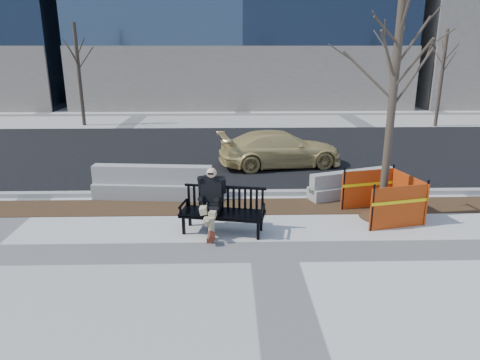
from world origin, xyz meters
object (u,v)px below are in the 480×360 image
object	(u,v)px
bench	(223,232)
seated_man	(212,230)
sedan	(280,166)
tree_fence	(381,217)
jersey_barrier_left	(154,198)
jersey_barrier_right	(351,196)

from	to	relation	value
bench	seated_man	world-z (taller)	seated_man
sedan	seated_man	bearing A→B (deg)	148.98
tree_fence	jersey_barrier_left	distance (m)	5.98
jersey_barrier_left	seated_man	bearing A→B (deg)	-48.59
seated_man	jersey_barrier_left	xyz separation A→B (m)	(-1.68, 2.27, 0.00)
jersey_barrier_left	sedan	bearing A→B (deg)	44.96
seated_man	sedan	bearing A→B (deg)	79.83
seated_man	jersey_barrier_right	bearing A→B (deg)	42.54
bench	sedan	world-z (taller)	sedan
tree_fence	seated_man	bearing A→B (deg)	-170.23
sedan	jersey_barrier_right	size ratio (longest dim) A/B	1.64
seated_man	jersey_barrier_left	world-z (taller)	seated_man
tree_fence	sedan	distance (m)	5.17
jersey_barrier_left	jersey_barrier_right	world-z (taller)	jersey_barrier_left
sedan	jersey_barrier_right	bearing A→B (deg)	-162.39
jersey_barrier_left	jersey_barrier_right	distance (m)	5.48
seated_man	jersey_barrier_right	xyz separation A→B (m)	(3.80, 2.30, 0.00)
bench	jersey_barrier_left	xyz separation A→B (m)	(-1.93, 2.38, 0.00)
tree_fence	jersey_barrier_left	xyz separation A→B (m)	(-5.77, 1.57, 0.00)
sedan	jersey_barrier_left	size ratio (longest dim) A/B	1.31
sedan	jersey_barrier_right	xyz separation A→B (m)	(1.64, -3.20, 0.00)
tree_fence	sedan	xyz separation A→B (m)	(-1.93, 4.79, 0.00)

